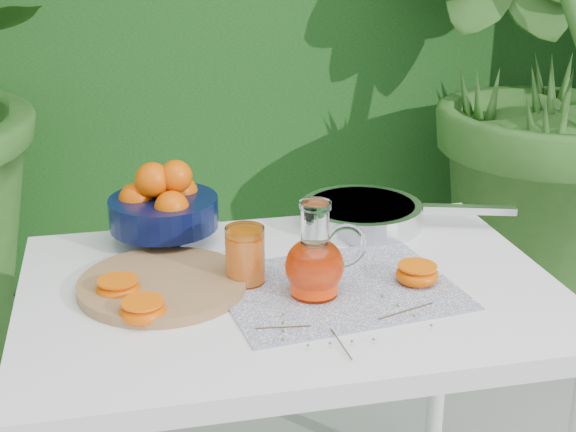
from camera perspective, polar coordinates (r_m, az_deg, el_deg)
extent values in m
imported|color=#316221|center=(2.90, 16.69, 9.86)|extent=(2.51, 2.51, 1.79)
cube|color=white|center=(1.52, 0.16, -5.56)|extent=(1.00, 0.70, 0.04)
cylinder|color=white|center=(1.94, -15.30, -12.73)|extent=(0.04, 0.04, 0.71)
cylinder|color=white|center=(2.08, 10.67, -9.95)|extent=(0.04, 0.04, 0.71)
cube|color=#0C1244|center=(1.49, 3.49, -5.12)|extent=(0.46, 0.38, 0.00)
cylinder|color=#986844|center=(1.50, -8.91, -4.83)|extent=(0.38, 0.38, 0.02)
cylinder|color=black|center=(1.71, -8.73, -1.30)|extent=(0.10, 0.10, 0.04)
cylinder|color=black|center=(1.69, -8.83, 0.27)|extent=(0.28, 0.28, 0.06)
sphere|color=#E15A02|center=(1.69, -10.77, 1.15)|extent=(0.09, 0.09, 0.07)
sphere|color=#E15A02|center=(1.72, -7.59, 1.66)|extent=(0.09, 0.09, 0.07)
sphere|color=#E15A02|center=(1.63, -8.27, 0.56)|extent=(0.09, 0.09, 0.07)
sphere|color=#E15A02|center=(1.73, -9.50, 1.72)|extent=(0.09, 0.09, 0.07)
sphere|color=#E15A02|center=(1.67, -9.60, 2.55)|extent=(0.09, 0.09, 0.07)
sphere|color=#E15A02|center=(1.67, -7.98, 2.80)|extent=(0.08, 0.08, 0.07)
cylinder|color=white|center=(1.46, 1.87, -5.42)|extent=(0.09, 0.09, 0.01)
ellipsoid|color=white|center=(1.44, 1.90, -3.56)|extent=(0.11, 0.11, 0.10)
cylinder|color=white|center=(1.41, 1.93, -0.63)|extent=(0.05, 0.05, 0.07)
cylinder|color=white|center=(1.40, 1.95, 0.79)|extent=(0.06, 0.06, 0.01)
torus|color=white|center=(1.44, 4.03, -2.13)|extent=(0.09, 0.02, 0.09)
cylinder|color=red|center=(1.45, 1.89, -3.96)|extent=(0.09, 0.09, 0.08)
cylinder|color=white|center=(1.49, -3.06, -2.77)|extent=(0.08, 0.08, 0.11)
cylinder|color=orange|center=(1.50, -3.06, -3.08)|extent=(0.07, 0.07, 0.09)
cylinder|color=#E46407|center=(1.48, -3.09, -1.46)|extent=(0.07, 0.07, 0.00)
cylinder|color=silver|center=(1.79, 5.22, 0.13)|extent=(0.34, 0.34, 0.05)
cylinder|color=silver|center=(1.78, 5.24, 0.74)|extent=(0.30, 0.30, 0.01)
cube|color=silver|center=(1.80, 12.77, 0.45)|extent=(0.20, 0.08, 0.02)
ellipsoid|color=#E15A02|center=(1.39, -10.26, -6.70)|extent=(0.10, 0.10, 0.04)
cylinder|color=#E46407|center=(1.39, -10.31, -6.03)|extent=(0.09, 0.09, 0.00)
ellipsoid|color=#E15A02|center=(1.48, -11.97, -5.14)|extent=(0.10, 0.10, 0.04)
cylinder|color=#E46407|center=(1.47, -12.03, -4.50)|extent=(0.09, 0.09, 0.00)
ellipsoid|color=#E15A02|center=(1.52, 9.15, -4.16)|extent=(0.10, 0.10, 0.04)
cylinder|color=#E46407|center=(1.52, 9.19, -3.54)|extent=(0.09, 0.09, 0.00)
cylinder|color=#4E3A24|center=(1.31, 3.79, -9.03)|extent=(0.01, 0.10, 0.00)
sphere|color=olive|center=(1.29, 1.43, -9.17)|extent=(0.01, 0.01, 0.01)
sphere|color=olive|center=(1.30, 3.01, -9.02)|extent=(0.01, 0.01, 0.01)
sphere|color=olive|center=(1.31, 4.57, -8.86)|extent=(0.01, 0.01, 0.01)
sphere|color=olive|center=(1.32, 6.11, -8.70)|extent=(0.01, 0.01, 0.01)
cylinder|color=#4E3A24|center=(1.42, 8.37, -6.68)|extent=(0.12, 0.04, 0.00)
sphere|color=olive|center=(1.46, 6.71, -5.61)|extent=(0.01, 0.01, 0.01)
sphere|color=olive|center=(1.43, 7.81, -6.26)|extent=(0.01, 0.01, 0.01)
sphere|color=olive|center=(1.40, 8.95, -6.94)|extent=(0.01, 0.01, 0.01)
sphere|color=olive|center=(1.37, 10.15, -7.65)|extent=(0.01, 0.01, 0.01)
cylinder|color=#4E3A24|center=(1.35, -0.35, -7.89)|extent=(0.09, 0.01, 0.00)
sphere|color=olive|center=(1.31, -0.35, -8.69)|extent=(0.01, 0.01, 0.01)
sphere|color=olive|center=(1.34, -0.35, -8.10)|extent=(0.01, 0.01, 0.01)
sphere|color=olive|center=(1.36, -0.35, -7.52)|extent=(0.01, 0.01, 0.01)
sphere|color=olive|center=(1.39, -0.35, -6.97)|extent=(0.01, 0.01, 0.01)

